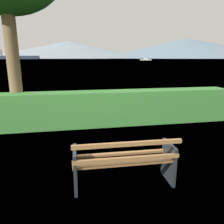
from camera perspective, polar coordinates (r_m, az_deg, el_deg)
The scene contains 7 objects.
ground_plane at distance 3.86m, azimuth 2.96°, elevation -18.19°, with size 1400.00×1400.00×0.00m, color #567A38.
water_surface at distance 310.24m, azimuth -10.92°, elevation 13.60°, with size 620.00×620.00×0.00m, color #7A99A8.
park_bench at distance 3.60m, azimuth 3.25°, elevation -12.97°, with size 1.67×0.61×0.87m.
hedge_row at distance 6.69m, azimuth -3.66°, elevation 0.93°, with size 8.50×0.69×1.06m, color #387A33.
cargo_ship_large at distance 321.64m, azimuth -25.45°, elevation 13.19°, with size 63.96×10.03×13.26m.
fishing_boat_near at distance 165.11m, azimuth 8.92°, elevation 13.51°, with size 8.03×3.22×1.29m.
distant_hills at distance 574.80m, azimuth -1.01°, elevation 16.34°, with size 916.92×487.32×49.92m.
Camera 1 is at (-0.79, -3.16, 2.07)m, focal length 34.58 mm.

